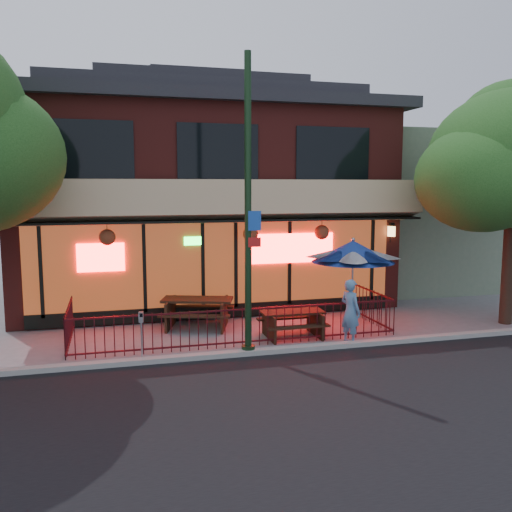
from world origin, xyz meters
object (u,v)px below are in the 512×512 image
(picnic_table_right, at_px, (292,320))
(pedestrian, at_px, (350,312))
(patio_umbrella, at_px, (353,251))
(street_light, at_px, (248,223))
(parking_meter_near, at_px, (141,328))
(picnic_table_left, at_px, (197,308))

(picnic_table_right, relative_size, pedestrian, 1.00)
(patio_umbrella, bearing_deg, street_light, -157.60)
(street_light, bearing_deg, pedestrian, 3.53)
(street_light, height_order, patio_umbrella, street_light)
(pedestrian, xyz_separation_m, parking_meter_near, (-5.21, -0.16, -0.04))
(parking_meter_near, bearing_deg, pedestrian, 1.81)
(street_light, bearing_deg, parking_meter_near, 179.94)
(street_light, relative_size, patio_umbrella, 2.70)
(pedestrian, bearing_deg, street_light, 71.54)
(picnic_table_left, height_order, patio_umbrella, patio_umbrella)
(picnic_table_left, relative_size, pedestrian, 1.40)
(street_light, height_order, pedestrian, street_light)
(parking_meter_near, bearing_deg, patio_umbrella, 13.18)
(picnic_table_left, height_order, picnic_table_right, picnic_table_left)
(patio_umbrella, height_order, parking_meter_near, patio_umbrella)
(patio_umbrella, relative_size, parking_meter_near, 2.21)
(pedestrian, height_order, parking_meter_near, pedestrian)
(picnic_table_left, bearing_deg, patio_umbrella, -18.43)
(picnic_table_right, bearing_deg, pedestrian, -37.21)
(picnic_table_right, bearing_deg, street_light, -143.35)
(street_light, height_order, picnic_table_right, street_light)
(street_light, distance_m, picnic_table_left, 3.85)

